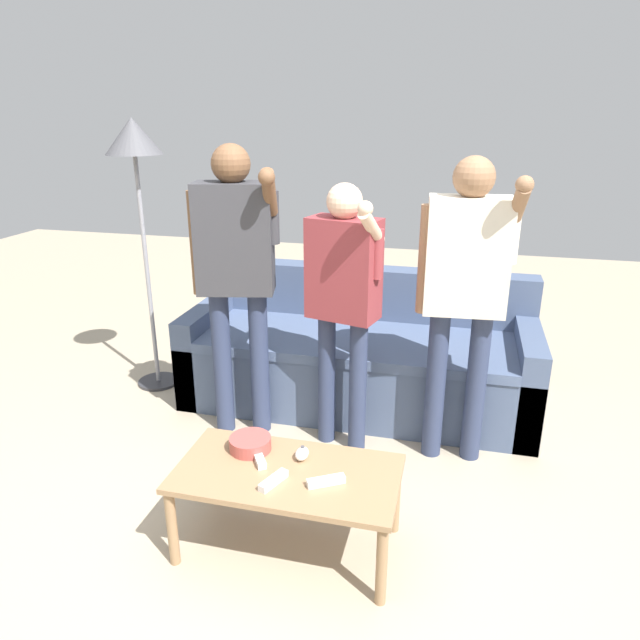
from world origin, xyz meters
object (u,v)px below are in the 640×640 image
(snack_bowl, at_px, (250,443))
(player_center, at_px, (343,289))
(game_remote_wand_spare, at_px, (273,481))
(couch, at_px, (359,357))
(player_left, at_px, (236,261))
(game_remote_wand_near, at_px, (326,481))
(coffee_table, at_px, (287,481))
(floor_lamp, at_px, (135,157))
(player_right, at_px, (465,279))
(game_remote_wand_far, at_px, (259,458))
(game_remote_nunchuk, at_px, (302,454))

(snack_bowl, bearing_deg, player_center, 71.31)
(player_center, bearing_deg, game_remote_wand_spare, -94.53)
(couch, height_order, player_left, player_left)
(player_center, xyz_separation_m, game_remote_wand_near, (0.13, -0.92, -0.53))
(coffee_table, distance_m, game_remote_wand_near, 0.20)
(coffee_table, distance_m, player_left, 1.26)
(floor_lamp, height_order, player_right, floor_lamp)
(player_center, relative_size, player_right, 0.91)
(floor_lamp, xyz_separation_m, game_remote_wand_near, (1.54, -1.38, -1.14))
(snack_bowl, xyz_separation_m, player_left, (-0.35, 0.77, 0.62))
(game_remote_wand_far, bearing_deg, game_remote_nunchuk, 19.38)
(snack_bowl, distance_m, game_remote_wand_spare, 0.28)
(player_left, bearing_deg, game_remote_nunchuk, -53.22)
(coffee_table, relative_size, game_remote_wand_spare, 6.23)
(game_remote_wand_near, bearing_deg, game_remote_wand_spare, -166.84)
(player_left, bearing_deg, couch, 43.45)
(couch, xyz_separation_m, snack_bowl, (-0.25, -1.34, 0.12))
(player_left, bearing_deg, player_center, -1.66)
(floor_lamp, bearing_deg, couch, 5.16)
(coffee_table, height_order, player_left, player_left)
(coffee_table, height_order, snack_bowl, snack_bowl)
(snack_bowl, xyz_separation_m, player_right, (0.87, 0.79, 0.60))
(floor_lamp, bearing_deg, game_remote_wand_far, -46.46)
(snack_bowl, relative_size, player_left, 0.11)
(coffee_table, bearing_deg, couch, 88.25)
(couch, bearing_deg, floor_lamp, -174.84)
(snack_bowl, xyz_separation_m, game_remote_wand_far, (0.07, -0.08, -0.01))
(player_left, height_order, game_remote_wand_near, player_left)
(game_remote_nunchuk, height_order, game_remote_wand_near, game_remote_nunchuk)
(snack_bowl, xyz_separation_m, game_remote_nunchuk, (0.24, -0.01, -0.01))
(floor_lamp, xyz_separation_m, player_right, (2.03, -0.42, -0.53))
(player_left, bearing_deg, player_right, 0.63)
(game_remote_wand_near, bearing_deg, game_remote_wand_far, 163.96)
(game_remote_nunchuk, bearing_deg, player_right, 51.89)
(game_remote_nunchuk, bearing_deg, game_remote_wand_far, -160.62)
(game_remote_wand_far, bearing_deg, couch, 82.55)
(floor_lamp, bearing_deg, player_right, -11.84)
(game_remote_wand_near, relative_size, game_remote_wand_far, 1.08)
(player_right, bearing_deg, game_remote_nunchuk, -128.11)
(couch, distance_m, player_left, 1.11)
(player_left, xyz_separation_m, game_remote_wand_far, (0.41, -0.85, -0.64))
(couch, distance_m, snack_bowl, 1.37)
(couch, height_order, player_right, player_right)
(floor_lamp, distance_m, game_remote_wand_near, 2.36)
(couch, distance_m, player_right, 1.10)
(coffee_table, bearing_deg, game_remote_wand_spare, -105.75)
(game_remote_nunchuk, xyz_separation_m, game_remote_wand_far, (-0.18, -0.06, -0.01))
(snack_bowl, distance_m, player_left, 1.05)
(player_right, xyz_separation_m, game_remote_wand_spare, (-0.69, -1.00, -0.61))
(player_left, distance_m, player_right, 1.22)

